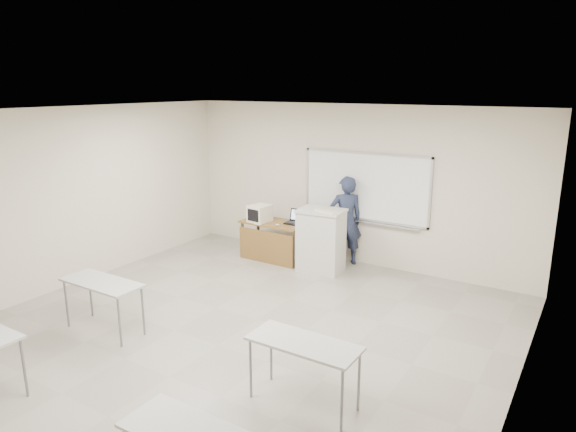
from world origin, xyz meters
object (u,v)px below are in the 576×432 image
Objects in this scene: presenter at (346,221)px; crt_monitor at (260,213)px; laptop at (296,220)px; keyboard at (326,211)px; podium at (321,240)px; whiteboard at (365,188)px; mouse at (277,225)px; instructor_desk at (271,235)px.

crt_monitor is at bearing -15.54° from presenter.
keyboard is at bearing -25.94° from laptop.
whiteboard is at bearing 51.76° from podium.
whiteboard is 5.51× the size of keyboard.
laptop is (0.65, 0.27, -0.10)m from crt_monitor.
laptop is at bearing 173.91° from keyboard.
keyboard is (0.83, -0.36, 0.36)m from laptop.
podium is 0.76m from laptop.
keyboard is 0.77m from presenter.
crt_monitor is 0.48m from mouse.
mouse is (0.45, -0.08, -0.14)m from crt_monitor.
keyboard is (1.49, -0.10, 0.26)m from crt_monitor.
crt_monitor is at bearing -166.22° from keyboard.
laptop is at bearing 42.46° from mouse.
mouse is (-1.38, -0.87, -0.71)m from whiteboard.
whiteboard is 1.28m from podium.
presenter is (-0.29, -0.19, -0.63)m from whiteboard.
instructor_desk is at bearing -12.38° from presenter.
instructor_desk is 0.33m from mouse.
whiteboard is 2.14× the size of podium.
laptop is 0.96m from presenter.
whiteboard is 7.13× the size of laptop.
laptop reaches higher than mouse.
keyboard is (0.15, -0.12, 0.59)m from podium.
laptop is at bearing 155.26° from podium.
crt_monitor is 0.90× the size of keyboard.
laptop is at bearing -156.01° from whiteboard.
laptop is at bearing 32.74° from instructor_desk.
presenter is at bearing 18.40° from laptop.
podium reaches higher than instructor_desk.
keyboard is at bearing -4.56° from instructor_desk.
whiteboard is at bearing 175.88° from presenter.
podium is 2.57× the size of keyboard.
laptop is (-1.18, -0.53, -0.67)m from whiteboard.
whiteboard is at bearing 26.74° from instructor_desk.
whiteboard is 2.08m from crt_monitor.
podium is 2.84× the size of crt_monitor.
laptop is at bearing 28.84° from crt_monitor.
crt_monitor is at bearing -156.64° from whiteboard.
whiteboard is 1.46× the size of presenter.
crt_monitor reaches higher than mouse.
keyboard is at bearing -111.51° from whiteboard.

